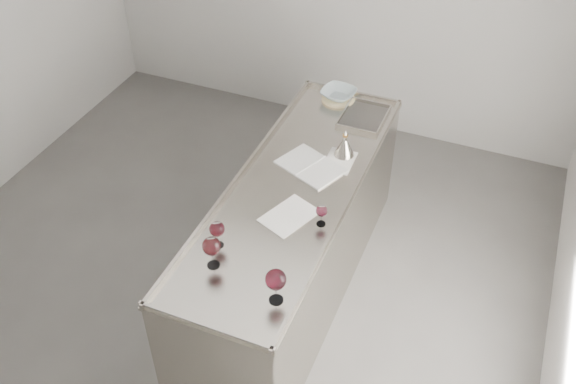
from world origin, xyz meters
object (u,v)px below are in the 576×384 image
at_px(wine_glass_small, 322,211).
at_px(wine_glass_right, 276,280).
at_px(counter, 294,240).
at_px(wine_glass_left, 217,230).
at_px(wine_funnel, 344,147).
at_px(ceramic_bowl, 338,94).
at_px(wine_glass_middle, 212,247).
at_px(notebook, 311,166).

bearing_deg(wine_glass_small, wine_glass_right, -91.58).
relative_size(counter, wine_glass_right, 11.12).
xyz_separation_m(wine_glass_left, wine_funnel, (0.39, 1.09, -0.06)).
relative_size(wine_glass_right, ceramic_bowl, 0.87).
bearing_deg(counter, wine_glass_left, -107.86).
bearing_deg(counter, wine_glass_right, -73.84).
height_order(wine_glass_right, wine_funnel, wine_glass_right).
relative_size(wine_glass_left, ceramic_bowl, 0.69).
bearing_deg(wine_funnel, ceramic_bowl, 112.29).
height_order(wine_glass_left, wine_funnel, wine_funnel).
bearing_deg(wine_glass_middle, wine_funnel, 74.39).
height_order(counter, wine_glass_left, wine_glass_left).
height_order(notebook, ceramic_bowl, ceramic_bowl).
xyz_separation_m(wine_glass_right, notebook, (-0.23, 1.12, -0.15)).
xyz_separation_m(notebook, wine_funnel, (0.16, 0.21, 0.06)).
distance_m(wine_glass_middle, notebook, 1.05).
height_order(wine_glass_small, ceramic_bowl, wine_glass_small).
distance_m(wine_glass_middle, ceramic_bowl, 1.87).
height_order(wine_glass_middle, ceramic_bowl, wine_glass_middle).
height_order(wine_glass_small, wine_funnel, wine_funnel).
bearing_deg(wine_glass_right, wine_funnel, 93.16).
bearing_deg(ceramic_bowl, wine_glass_middle, -92.58).
height_order(ceramic_bowl, wine_funnel, wine_funnel).
distance_m(wine_glass_left, ceramic_bowl, 1.73).
bearing_deg(wine_glass_right, wine_glass_middle, 167.07).
xyz_separation_m(wine_glass_left, wine_glass_small, (0.48, 0.39, -0.02)).
height_order(wine_glass_middle, wine_glass_right, wine_glass_right).
distance_m(counter, wine_glass_middle, 1.01).
relative_size(wine_glass_middle, wine_glass_right, 0.93).
bearing_deg(wine_glass_left, wine_glass_right, -27.85).
bearing_deg(wine_glass_right, wine_glass_small, 88.42).
bearing_deg(wine_glass_middle, counter, 78.48).
bearing_deg(notebook, wine_glass_left, -81.62).
distance_m(ceramic_bowl, wine_funnel, 0.69).
xyz_separation_m(notebook, ceramic_bowl, (-0.10, 0.85, 0.04)).
distance_m(wine_glass_small, notebook, 0.56).
relative_size(wine_glass_middle, wine_funnel, 0.99).
bearing_deg(wine_glass_right, wine_glass_left, 152.15).
bearing_deg(wine_glass_small, notebook, 117.45).
relative_size(wine_glass_left, wine_glass_small, 1.22).
relative_size(notebook, ceramic_bowl, 1.94).
bearing_deg(wine_glass_middle, wine_glass_small, 51.03).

